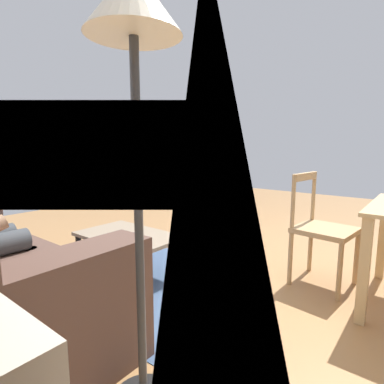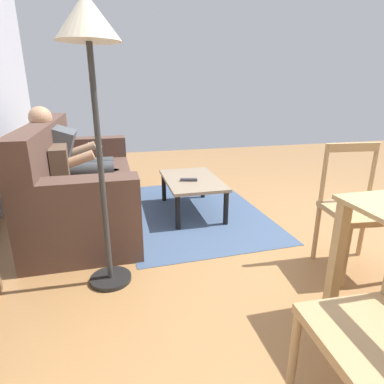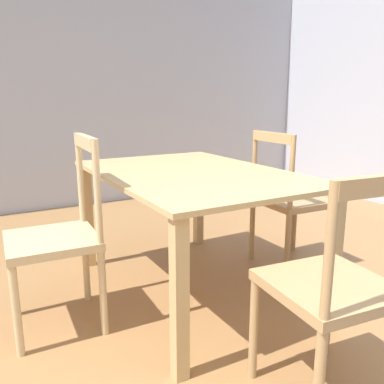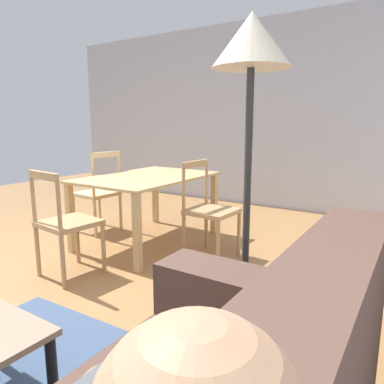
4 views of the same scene
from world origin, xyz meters
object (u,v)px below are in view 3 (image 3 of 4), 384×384
Objects in this scene: dining_table at (192,188)px; dining_chair_facing_couch at (335,290)px; dining_chair_near_wall at (290,201)px; dining_chair_by_doorway at (58,238)px.

dining_table is 1.58× the size of dining_chair_facing_couch.
dining_chair_by_doorway is at bearing -89.88° from dining_chair_near_wall.
dining_table is at bearing 90.13° from dining_chair_by_doorway.
dining_chair_facing_couch is at bearing 35.74° from dining_chair_by_doorway.
dining_chair_facing_couch is 0.95× the size of dining_chair_by_doorway.
dining_chair_facing_couch is (1.04, -0.00, -0.17)m from dining_table.
dining_chair_near_wall is 1.02× the size of dining_chair_facing_couch.
dining_chair_near_wall is at bearing 90.12° from dining_chair_by_doorway.
dining_chair_facing_couch is (1.04, -0.75, 0.00)m from dining_chair_near_wall.
dining_chair_by_doorway reaches higher than dining_chair_near_wall.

